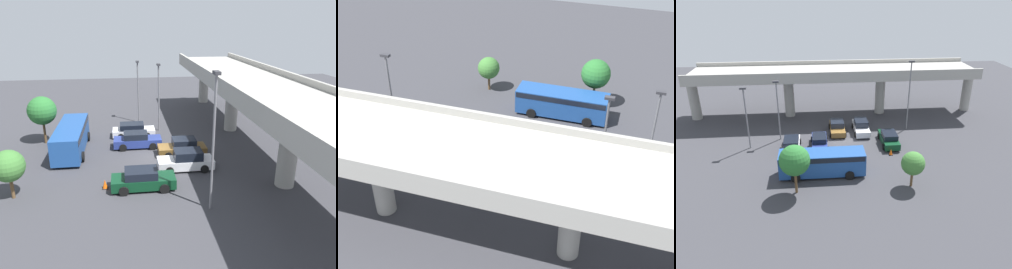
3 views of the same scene
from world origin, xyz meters
TOP-DOWN VIEW (x-y plane):
  - ground_plane at (0.00, 0.00)m, footprint 84.50×84.50m
  - highway_overpass at (-0.00, 9.06)m, footprint 40.83×7.42m
  - parked_car_0 at (-5.83, -1.84)m, footprint 2.08×4.42m
  - parked_car_1 at (-2.60, -1.56)m, footprint 2.01×4.57m
  - parked_car_2 at (-0.21, 2.48)m, footprint 2.08×4.37m
  - parked_car_3 at (2.85, 2.25)m, footprint 2.03×4.60m
  - parked_car_4 at (5.68, -1.50)m, footprint 2.05×4.67m
  - shuttle_bus at (-2.45, -7.68)m, footprint 8.47×2.71m
  - lamp_post_near_aisle at (8.99, 2.73)m, footprint 0.70×0.35m
  - lamp_post_mid_lot at (-10.69, -1.00)m, footprint 0.70×0.35m
  - lamp_post_by_overpass at (-7.35, 1.08)m, footprint 0.70×0.35m
  - tree_front_left at (-4.95, -10.64)m, footprint 2.79×2.79m
  - tree_front_right at (5.85, -10.56)m, footprint 2.22×2.22m
  - traffic_cone at (5.33, -4.27)m, footprint 0.44×0.44m

SIDE VIEW (x-z plane):
  - ground_plane at x=0.00m, z-range 0.00..0.00m
  - traffic_cone at x=5.33m, z-range -0.02..0.68m
  - parked_car_0 at x=-5.83m, z-range -0.03..1.39m
  - parked_car_2 at x=-0.21m, z-range -0.06..1.50m
  - parked_car_1 at x=-2.60m, z-range -0.04..1.48m
  - parked_car_4 at x=5.68m, z-range -0.04..1.49m
  - parked_car_3 at x=2.85m, z-range -0.07..1.61m
  - shuttle_bus at x=-2.45m, z-range 0.25..2.74m
  - tree_front_right at x=5.85m, z-range 0.65..4.20m
  - tree_front_left at x=-4.95m, z-range 0.97..5.74m
  - lamp_post_mid_lot at x=-10.69m, z-range 0.68..7.99m
  - lamp_post_by_overpass at x=-7.35m, z-range 0.68..8.07m
  - lamp_post_near_aisle at x=8.99m, z-range 0.70..9.74m
  - highway_overpass at x=0.00m, z-range 2.16..9.35m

